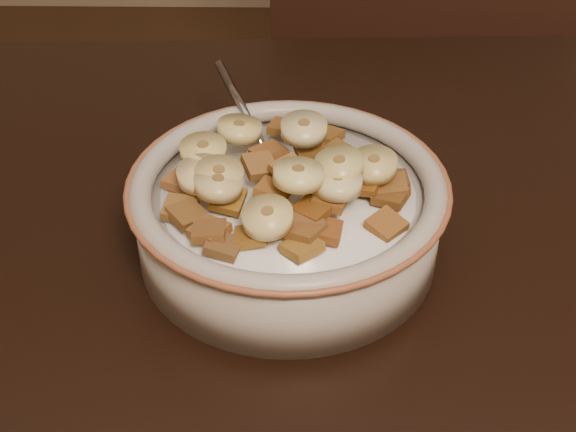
{
  "coord_description": "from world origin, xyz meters",
  "views": [
    {
      "loc": [
        -0.17,
        -0.32,
        1.11
      ],
      "look_at": [
        -0.17,
        0.11,
        0.78
      ],
      "focal_mm": 50.0,
      "sensor_mm": 36.0,
      "label": 1
    }
  ],
  "objects_px": {
    "cereal_bowl": "(288,222)",
    "spoon": "(271,162)",
    "table": "(570,395)",
    "chair": "(420,211)"
  },
  "relations": [
    {
      "from": "table",
      "to": "spoon",
      "type": "bearing_deg",
      "value": 140.36
    },
    {
      "from": "cereal_bowl",
      "to": "spoon",
      "type": "distance_m",
      "value": 0.04
    },
    {
      "from": "cereal_bowl",
      "to": "spoon",
      "type": "bearing_deg",
      "value": 112.19
    },
    {
      "from": "chair",
      "to": "cereal_bowl",
      "type": "bearing_deg",
      "value": -96.35
    },
    {
      "from": "table",
      "to": "chair",
      "type": "bearing_deg",
      "value": 87.81
    },
    {
      "from": "table",
      "to": "cereal_bowl",
      "type": "xyz_separation_m",
      "value": [
        -0.17,
        0.11,
        0.04
      ]
    },
    {
      "from": "table",
      "to": "chair",
      "type": "height_order",
      "value": "chair"
    },
    {
      "from": "table",
      "to": "chair",
      "type": "relative_size",
      "value": 1.5
    },
    {
      "from": "table",
      "to": "chair",
      "type": "xyz_separation_m",
      "value": [
        -0.0,
        0.52,
        -0.26
      ]
    },
    {
      "from": "table",
      "to": "cereal_bowl",
      "type": "bearing_deg",
      "value": 145.03
    }
  ]
}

